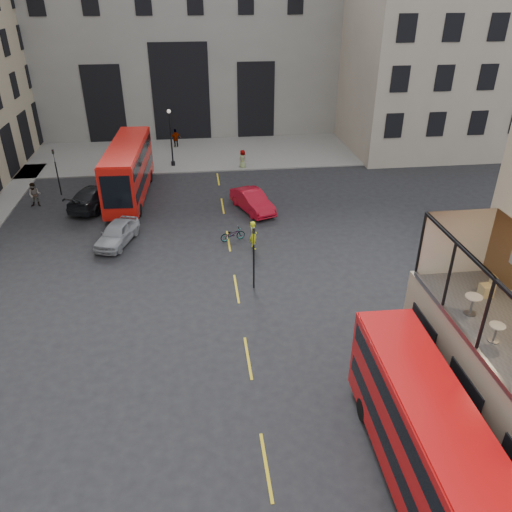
{
  "coord_description": "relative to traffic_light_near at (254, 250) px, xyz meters",
  "views": [
    {
      "loc": [
        -3.88,
        -11.96,
        15.47
      ],
      "look_at": [
        -1.08,
        10.33,
        3.0
      ],
      "focal_mm": 35.0,
      "sensor_mm": 36.0,
      "label": 1
    }
  ],
  "objects": [
    {
      "name": "ground",
      "position": [
        1.0,
        -12.0,
        -2.42
      ],
      "size": [
        140.0,
        140.0,
        0.0
      ],
      "primitive_type": "plane",
      "color": "black",
      "rests_on": "ground"
    },
    {
      "name": "host_frontage",
      "position": [
        7.5,
        -12.0,
        -0.17
      ],
      "size": [
        3.0,
        11.0,
        4.5
      ],
      "primitive_type": "cube",
      "color": "tan",
      "rests_on": "ground"
    },
    {
      "name": "gateway",
      "position": [
        -4.0,
        35.99,
        6.96
      ],
      "size": [
        35.0,
        10.6,
        18.0
      ],
      "color": "gray",
      "rests_on": "ground"
    },
    {
      "name": "building_right",
      "position": [
        21.0,
        27.97,
        7.97
      ],
      "size": [
        16.6,
        18.6,
        20.0
      ],
      "color": "#A49684",
      "rests_on": "ground"
    },
    {
      "name": "pavement_far",
      "position": [
        -5.0,
        26.0,
        -2.36
      ],
      "size": [
        40.0,
        12.0,
        0.12
      ],
      "primitive_type": "cube",
      "color": "slate",
      "rests_on": "ground"
    },
    {
      "name": "traffic_light_near",
      "position": [
        0.0,
        0.0,
        0.0
      ],
      "size": [
        0.16,
        0.2,
        3.8
      ],
      "color": "black",
      "rests_on": "ground"
    },
    {
      "name": "traffic_light_far",
      "position": [
        -14.0,
        16.0,
        0.0
      ],
      "size": [
        0.16,
        0.2,
        3.8
      ],
      "color": "black",
      "rests_on": "ground"
    },
    {
      "name": "street_lamp_b",
      "position": [
        -5.0,
        22.0,
        -0.03
      ],
      "size": [
        0.36,
        0.36,
        5.33
      ],
      "color": "black",
      "rests_on": "ground"
    },
    {
      "name": "bus_near",
      "position": [
        4.11,
        -13.45,
        -0.17
      ],
      "size": [
        2.53,
        10.11,
        4.01
      ],
      "color": "red",
      "rests_on": "ground"
    },
    {
      "name": "bus_far",
      "position": [
        -8.19,
        14.76,
        0.03
      ],
      "size": [
        3.03,
        11.05,
        4.37
      ],
      "color": "red",
      "rests_on": "ground"
    },
    {
      "name": "car_a",
      "position": [
        -8.35,
        6.64,
        -1.69
      ],
      "size": [
        3.0,
        4.64,
        1.47
      ],
      "primitive_type": "imported",
      "rotation": [
        0.0,
        0.0,
        -0.32
      ],
      "color": "#9FA2A7",
      "rests_on": "ground"
    },
    {
      "name": "car_b",
      "position": [
        1.22,
        10.87,
        -1.65
      ],
      "size": [
        3.24,
        5.01,
        1.56
      ],
      "primitive_type": "imported",
      "rotation": [
        0.0,
        0.0,
        0.37
      ],
      "color": "#A80A1B",
      "rests_on": "ground"
    },
    {
      "name": "car_c",
      "position": [
        -10.7,
        13.23,
        -1.6
      ],
      "size": [
        4.26,
        6.13,
        1.65
      ],
      "primitive_type": "imported",
      "rotation": [
        0.0,
        0.0,
        2.76
      ],
      "color": "black",
      "rests_on": "ground"
    },
    {
      "name": "bicycle",
      "position": [
        -0.69,
        6.1,
        -1.97
      ],
      "size": [
        1.81,
        1.02,
        0.9
      ],
      "primitive_type": "imported",
      "rotation": [
        0.0,
        0.0,
        1.83
      ],
      "color": "gray",
      "rests_on": "ground"
    },
    {
      "name": "cyclist",
      "position": [
        0.55,
        4.78,
        -1.46
      ],
      "size": [
        0.59,
        0.78,
        1.93
      ],
      "primitive_type": "imported",
      "rotation": [
        0.0,
        0.0,
        1.77
      ],
      "color": "#F6FF1A",
      "rests_on": "ground"
    },
    {
      "name": "pedestrian_a",
      "position": [
        -15.36,
        13.79,
        -1.47
      ],
      "size": [
        0.95,
        0.76,
        1.9
      ],
      "primitive_type": "imported",
      "rotation": [
        0.0,
        0.0,
        -0.04
      ],
      "color": "gray",
      "rests_on": "ground"
    },
    {
      "name": "pedestrian_b",
      "position": [
        -10.38,
        19.96,
        -1.55
      ],
      "size": [
        1.18,
        1.3,
        1.75
      ],
      "primitive_type": "imported",
      "rotation": [
        0.0,
        0.0,
        0.96
      ],
      "color": "gray",
      "rests_on": "ground"
    },
    {
      "name": "pedestrian_c",
      "position": [
        -4.79,
        28.0,
        -1.44
      ],
      "size": [
        1.25,
        0.87,
        1.97
      ],
      "primitive_type": "imported",
      "rotation": [
        0.0,
        0.0,
        3.52
      ],
      "color": "gray",
      "rests_on": "ground"
    },
    {
      "name": "pedestrian_d",
      "position": [
        1.46,
        20.67,
        -1.55
      ],
      "size": [
        0.98,
        1.02,
        1.76
      ],
      "primitive_type": "imported",
      "rotation": [
        0.0,
        0.0,
        2.27
      ],
      "color": "gray",
      "rests_on": "ground"
    },
    {
      "name": "cafe_table_mid",
      "position": [
        6.91,
        -11.51,
        2.62
      ],
      "size": [
        0.54,
        0.54,
        0.67
      ],
      "color": "beige",
      "rests_on": "cafe_floor"
    },
    {
      "name": "cafe_table_far",
      "position": [
        6.91,
        -9.9,
        2.69
      ],
      "size": [
        0.62,
        0.62,
        0.77
      ],
      "color": "silver",
      "rests_on": "cafe_floor"
    },
    {
      "name": "cafe_chair_d",
      "position": [
        8.11,
        -8.83,
        2.45
      ],
      "size": [
        0.47,
        0.47,
        0.91
      ],
      "color": "#D8BD7D",
      "rests_on": "cafe_floor"
    }
  ]
}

